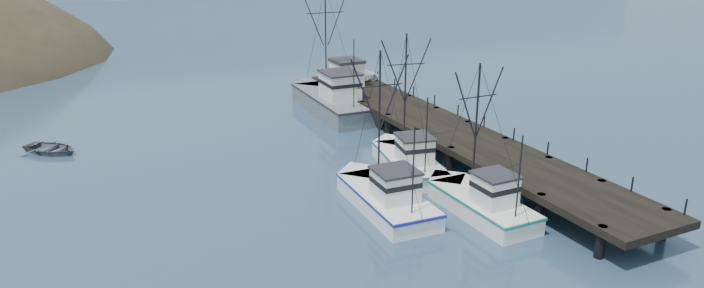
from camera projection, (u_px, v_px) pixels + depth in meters
name	position (u px, v px, depth m)	size (l,w,h in m)	color
ground	(391.00, 270.00, 34.68)	(400.00, 400.00, 0.00)	navy
pier	(443.00, 129.00, 53.52)	(6.00, 44.00, 2.00)	black
trawler_near	(480.00, 202.00, 41.33)	(3.31, 9.90, 10.27)	white
trawler_mid	(385.00, 196.00, 42.19)	(4.12, 10.96, 10.90)	white
trawler_far	(407.00, 160.00, 48.71)	(5.06, 10.59, 10.87)	white
work_vessel	(332.00, 100.00, 64.29)	(4.97, 15.40, 12.92)	slate
pier_shed	(347.00, 72.00, 66.65)	(3.00, 3.20, 2.80)	silver
pickup_truck	(357.00, 75.00, 68.83)	(2.26, 4.90, 1.36)	white
motorboat	(51.00, 153.00, 52.84)	(3.58, 5.02, 1.04)	#56585F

